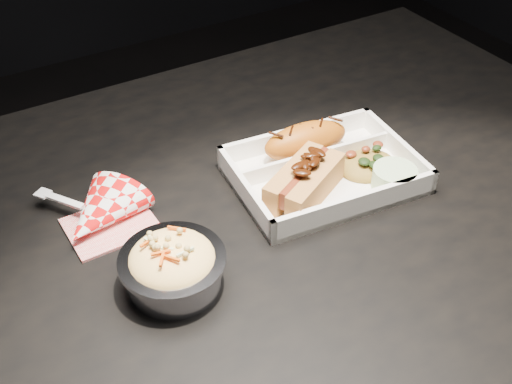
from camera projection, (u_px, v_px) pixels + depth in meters
dining_table at (258, 250)px, 0.93m from camera, size 1.20×0.80×0.75m
food_tray at (323, 174)px, 0.90m from camera, size 0.27×0.21×0.04m
fried_pastry at (306, 140)px, 0.93m from camera, size 0.13×0.07×0.05m
hotdog at (305, 180)px, 0.85m from camera, size 0.14×0.11×0.06m
fried_rice_mound at (368, 159)px, 0.91m from camera, size 0.09×0.08×0.03m
cupcake_liner at (394, 178)px, 0.87m from camera, size 0.06×0.06×0.03m
foil_coleslaw_cup at (173, 265)px, 0.73m from camera, size 0.12×0.12×0.07m
napkin_fork at (99, 215)px, 0.82m from camera, size 0.15×0.16×0.10m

